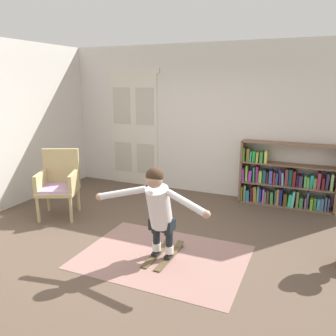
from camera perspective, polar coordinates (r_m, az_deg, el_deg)
ground_plane at (r=4.82m, az=-3.05°, el=-12.82°), size 7.20×7.20×0.00m
back_wall at (r=6.76m, az=6.73°, el=7.81°), size 6.00×0.10×2.90m
side_wall_left at (r=6.55m, az=-25.89°, el=6.29°), size 0.10×6.00×2.90m
double_door at (r=7.37m, az=-5.70°, el=6.64°), size 1.22×0.05×2.45m
rug at (r=4.55m, az=-0.87°, el=-14.53°), size 2.09×1.52×0.01m
bookshelf at (r=6.48m, az=18.70°, el=-2.08°), size 1.66×0.30×1.15m
wicker_chair at (r=5.95m, az=-17.71°, el=-2.17°), size 0.79×0.79×1.10m
skis_pair at (r=4.56m, az=-0.71°, el=-14.15°), size 0.29×0.76×0.07m
person_skier at (r=4.15m, az=-1.59°, el=-6.37°), size 1.46×0.53×1.16m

